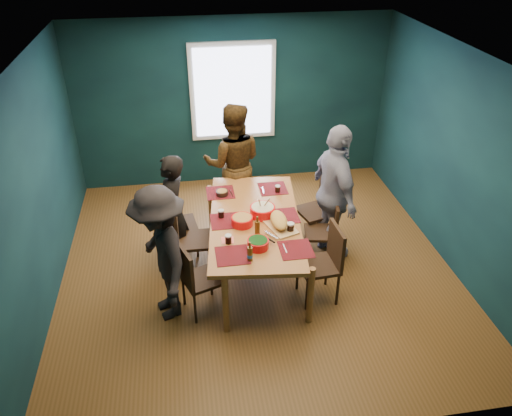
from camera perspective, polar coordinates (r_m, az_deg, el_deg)
The scene contains 26 objects.
room at distance 6.12m, azimuth -0.24°, elevation 5.08°, with size 5.01×5.01×2.71m.
dining_table at distance 6.10m, azimuth -0.14°, elevation -1.83°, with size 1.31×2.25×0.81m.
chair_left_far at distance 6.65m, azimuth -9.43°, elevation -1.34°, with size 0.46×0.46×0.91m.
chair_left_mid at distance 6.27m, azimuth -8.02°, elevation -3.04°, with size 0.44×0.44×0.97m.
chair_left_near at distance 5.68m, azimuth -7.01°, elevation -7.62°, with size 0.53×0.53×0.91m.
chair_right_far at distance 6.88m, azimuth 7.51°, elevation 0.47°, with size 0.55×0.55×0.98m.
chair_right_mid at distance 6.52m, azimuth 8.11°, elevation -2.20°, with size 0.46×0.46×0.87m.
chair_right_near at distance 5.89m, azimuth 8.06°, elevation -5.68°, with size 0.47×0.47×0.97m.
person_far_left at distance 6.33m, azimuth -9.53°, elevation -0.54°, with size 0.57×0.37×1.56m, color black.
person_back at distance 7.19m, azimuth -2.62°, elevation 5.10°, with size 0.87×0.68×1.79m, color black.
person_right at distance 6.44m, azimuth 8.96°, elevation 1.62°, with size 1.08×0.45×1.84m, color silver.
person_near_left at distance 5.55m, azimuth -10.78°, elevation -5.27°, with size 1.06×0.61×1.65m, color black.
bowl_salad at distance 5.92m, azimuth -1.60°, elevation -1.44°, with size 0.26×0.26×0.11m.
bowl_dumpling at distance 6.09m, azimuth 0.75°, elevation -0.30°, with size 0.31×0.31×0.29m.
bowl_herbs at distance 5.54m, azimuth 0.23°, elevation -4.06°, with size 0.24×0.24×0.11m.
cutting_board at distance 5.90m, azimuth 2.61°, elevation -1.54°, with size 0.42×0.67×0.14m.
small_bowl at distance 6.55m, azimuth -3.89°, elevation 1.75°, with size 0.16×0.16×0.07m.
beer_bottle_a at distance 5.34m, azimuth -0.70°, elevation -5.26°, with size 0.06×0.06×0.23m.
beer_bottle_b at distance 5.74m, azimuth 0.15°, elevation -2.20°, with size 0.06×0.06×0.23m.
cola_glass_a at distance 5.62m, azimuth -3.18°, elevation -3.53°, with size 0.08×0.08×0.11m.
cola_glass_b at distance 5.81m, azimuth 3.98°, elevation -2.19°, with size 0.08×0.08×0.12m.
cola_glass_c at distance 6.60m, azimuth 2.49°, elevation 2.24°, with size 0.07×0.07×0.10m.
cola_glass_d at distance 6.07m, azimuth -4.01°, elevation -0.62°, with size 0.08×0.08×0.11m.
napkin_a at distance 6.19m, azimuth 2.92°, elevation -0.50°, with size 0.16×0.16×0.00m, color #F96D69.
napkin_b at distance 5.69m, azimuth -3.26°, elevation -3.69°, with size 0.14×0.14×0.00m, color #F96D69.
napkin_c at distance 5.55m, azimuth 4.26°, elevation -4.77°, with size 0.14×0.14×0.00m, color #F96D69.
Camera 1 is at (-0.82, -5.15, 4.10)m, focal length 35.00 mm.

